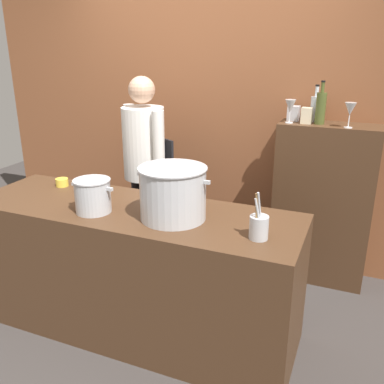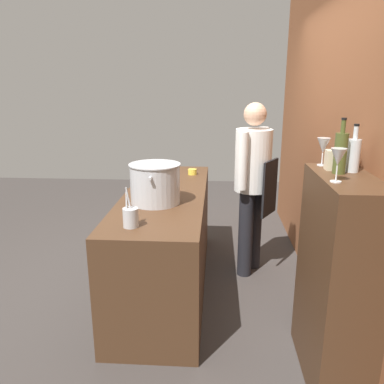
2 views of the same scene
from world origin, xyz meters
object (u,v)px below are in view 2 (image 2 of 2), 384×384
(wine_bottle_clear, at_px, (353,154))
(spice_tin_silver, at_px, (343,157))
(stockpot_large, at_px, (155,184))
(wine_glass_wide, at_px, (323,146))
(wine_bottle_olive, at_px, (341,152))
(stockpot_small, at_px, (153,175))
(wine_glass_short, at_px, (338,158))
(spice_tin_cream, at_px, (332,160))
(butter_jar, at_px, (192,172))
(chef, at_px, (253,178))
(utensil_crock, at_px, (131,217))

(wine_bottle_clear, xyz_separation_m, spice_tin_silver, (-0.16, -0.00, -0.05))
(stockpot_large, distance_m, wine_glass_wide, 1.30)
(wine_bottle_clear, height_order, wine_bottle_olive, wine_bottle_olive)
(stockpot_small, distance_m, spice_tin_silver, 1.72)
(wine_bottle_clear, height_order, wine_glass_short, wine_bottle_clear)
(wine_glass_short, bearing_deg, stockpot_small, -138.73)
(stockpot_large, distance_m, spice_tin_cream, 1.35)
(butter_jar, distance_m, spice_tin_silver, 1.87)
(butter_jar, xyz_separation_m, wine_glass_short, (1.90, 0.89, 0.52))
(chef, distance_m, utensil_crock, 1.50)
(chef, distance_m, wine_bottle_clear, 1.42)
(stockpot_small, bearing_deg, stockpot_large, 11.05)
(utensil_crock, xyz_separation_m, wine_bottle_olive, (0.13, 1.28, 0.47))
(spice_tin_cream, distance_m, spice_tin_silver, 0.15)
(wine_bottle_olive, xyz_separation_m, spice_tin_silver, (-0.21, 0.09, -0.07))
(butter_jar, distance_m, wine_glass_wide, 1.81)
(wine_glass_short, bearing_deg, spice_tin_silver, 158.98)
(stockpot_large, relative_size, wine_bottle_olive, 1.44)
(utensil_crock, relative_size, butter_jar, 2.96)
(stockpot_large, xyz_separation_m, spice_tin_silver, (0.46, 1.28, 0.31))
(wine_glass_short, distance_m, wine_glass_wide, 0.43)
(butter_jar, bearing_deg, wine_bottle_clear, 32.85)
(wine_glass_short, relative_size, spice_tin_cream, 1.50)
(wine_bottle_olive, xyz_separation_m, wine_glass_short, (0.21, -0.08, 0.01))
(stockpot_large, relative_size, wine_bottle_clear, 1.64)
(stockpot_small, relative_size, wine_glass_wide, 1.65)
(butter_jar, relative_size, wine_bottle_olive, 0.29)
(chef, bearing_deg, wine_bottle_clear, -130.13)
(stockpot_small, xyz_separation_m, butter_jar, (-0.51, 0.33, -0.08))
(spice_tin_silver, bearing_deg, wine_bottle_olive, -22.05)
(butter_jar, distance_m, wine_glass_short, 2.16)
(butter_jar, height_order, spice_tin_cream, spice_tin_cream)
(stockpot_small, distance_m, wine_bottle_clear, 1.83)
(chef, height_order, wine_bottle_olive, chef)
(stockpot_large, bearing_deg, stockpot_small, -168.95)
(wine_glass_wide, bearing_deg, butter_jar, -147.72)
(chef, bearing_deg, stockpot_large, 157.76)
(spice_tin_silver, bearing_deg, wine_glass_wide, -93.84)
(utensil_crock, xyz_separation_m, spice_tin_silver, (-0.08, 1.37, 0.40))
(utensil_crock, distance_m, wine_bottle_olive, 1.37)
(stockpot_small, relative_size, wine_bottle_olive, 0.91)
(spice_tin_silver, bearing_deg, spice_tin_cream, -40.95)
(wine_glass_wide, bearing_deg, wine_bottle_clear, 37.41)
(butter_jar, bearing_deg, stockpot_large, -12.83)
(stockpot_small, bearing_deg, spice_tin_cream, 49.89)
(butter_jar, bearing_deg, spice_tin_silver, 35.53)
(utensil_crock, relative_size, wine_bottle_olive, 0.84)
(chef, xyz_separation_m, spice_tin_silver, (1.10, 0.46, 0.41))
(wine_bottle_olive, xyz_separation_m, spice_tin_cream, (-0.10, -0.01, -0.06))
(chef, relative_size, stockpot_small, 5.66)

